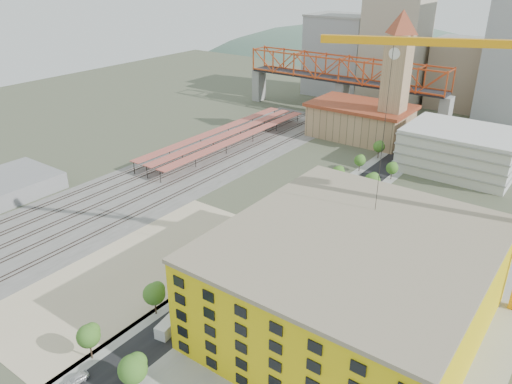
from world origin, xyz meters
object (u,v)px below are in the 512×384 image
Objects in this scene: clock_tower at (397,68)px; construction_building at (352,281)px; site_trailer_a at (174,321)px; site_trailer_d at (292,234)px; site_trailer_b at (213,291)px; site_trailer_c at (258,258)px; car_0 at (76,380)px.

construction_building is at bearing -71.22° from clock_tower.
site_trailer_a reaches higher than site_trailer_d.
site_trailer_d is (-26.00, 20.56, -8.21)m from construction_building.
clock_tower reaches higher than site_trailer_a.
site_trailer_d is at bearing 79.91° from site_trailer_a.
construction_building is 4.92× the size of site_trailer_b.
site_trailer_a is 0.89× the size of site_trailer_b.
site_trailer_b is at bearing -87.44° from site_trailer_c.
clock_tower is 5.67× the size of site_trailer_a.
clock_tower is at bearing 97.44° from site_trailer_c.
site_trailer_b is 1.02× the size of site_trailer_c.
construction_building is at bearing 60.40° from car_0.
site_trailer_b reaches higher than site_trailer_d.
clock_tower is 112.87m from site_trailer_b.
site_trailer_c is at bearing 72.58° from site_trailer_b.
clock_tower is 97.92m from site_trailer_c.
site_trailer_b is 2.44× the size of car_0.
clock_tower is 1.03× the size of construction_building.
site_trailer_b is at bearing 79.91° from site_trailer_a.
site_trailer_d is (0.00, 14.25, -0.18)m from site_trailer_c.
car_0 is (-3.00, -30.77, -0.69)m from site_trailer_b.
site_trailer_c is 1.15× the size of site_trailer_d.
site_trailer_d reaches higher than car_0.
site_trailer_c is (-26.00, 6.31, -8.03)m from construction_building.
site_trailer_b is (8.00, -109.22, -27.29)m from clock_tower.
construction_building is 34.11m from site_trailer_a.
clock_tower is 5.92× the size of site_trailer_d.
site_trailer_a is 26.82m from site_trailer_c.
site_trailer_c is 2.40× the size of car_0.
car_0 is at bearing -91.15° from site_trailer_c.
site_trailer_d is at bearing 141.67° from construction_building.
construction_building reaches higher than site_trailer_c.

